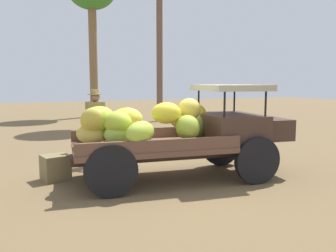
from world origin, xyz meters
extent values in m
plane|color=brown|center=(0.00, 0.00, 0.00)|extent=(60.00, 60.00, 0.00)
cube|color=#412B22|center=(-0.16, -0.01, 0.51)|extent=(4.02, 0.89, 0.16)
cylinder|color=black|center=(1.37, 0.62, 0.46)|extent=(0.93, 0.24, 0.92)
cylinder|color=black|center=(1.19, -0.97, 0.46)|extent=(0.93, 0.24, 0.92)
cylinder|color=black|center=(-1.41, 0.93, 0.46)|extent=(0.93, 0.24, 0.92)
cylinder|color=black|center=(-1.59, -0.66, 0.46)|extent=(0.93, 0.24, 0.92)
cube|color=brown|center=(-0.61, 0.04, 0.69)|extent=(3.17, 2.05, 0.10)
cube|color=brown|center=(-0.52, 0.83, 0.85)|extent=(2.99, 0.42, 0.22)
cube|color=brown|center=(-0.70, -0.76, 0.85)|extent=(2.99, 0.42, 0.22)
cube|color=#412B22|center=(1.08, -0.15, 1.01)|extent=(1.26, 1.63, 0.55)
cube|color=#412B22|center=(1.98, -0.25, 0.96)|extent=(0.81, 1.14, 0.44)
cylinder|color=black|center=(1.59, 0.44, 1.56)|extent=(0.04, 0.04, 0.55)
cylinder|color=black|center=(1.45, -0.84, 1.56)|extent=(0.04, 0.04, 0.55)
cylinder|color=black|center=(0.72, 0.54, 1.56)|extent=(0.04, 0.04, 0.55)
cylinder|color=black|center=(0.57, -0.74, 1.56)|extent=(0.04, 0.04, 0.55)
cube|color=#A9A586|center=(1.08, -0.15, 1.84)|extent=(1.38, 1.65, 0.12)
ellipsoid|color=gold|center=(-1.11, 0.11, 0.97)|extent=(0.69, 0.73, 0.53)
ellipsoid|color=gold|center=(-1.71, 0.10, 1.26)|extent=(0.53, 0.60, 0.61)
ellipsoid|color=gold|center=(-0.91, 0.66, 1.17)|extent=(0.81, 0.74, 0.59)
ellipsoid|color=gold|center=(0.12, -0.18, 1.42)|extent=(0.56, 0.59, 0.50)
ellipsoid|color=#8FB343|center=(0.53, 0.20, 1.02)|extent=(0.79, 0.74, 0.52)
ellipsoid|color=gold|center=(-1.73, 0.22, 1.00)|extent=(0.68, 0.69, 0.55)
ellipsoid|color=#AACA3D|center=(-1.02, -0.53, 1.06)|extent=(0.84, 0.81, 0.55)
ellipsoid|color=yellow|center=(-0.43, -0.32, 1.38)|extent=(0.64, 0.62, 0.53)
ellipsoid|color=gold|center=(-0.01, -0.09, 1.22)|extent=(0.55, 0.58, 0.47)
ellipsoid|color=#B2CD37|center=(-1.61, 0.15, 1.26)|extent=(0.84, 0.82, 0.66)
ellipsoid|color=#94AC31|center=(-0.08, -0.53, 1.11)|extent=(0.65, 0.69, 0.59)
ellipsoid|color=#95AF38|center=(0.37, 0.36, 1.08)|extent=(0.80, 0.69, 0.39)
ellipsoid|color=#B3CC36|center=(-1.30, -0.08, 1.21)|extent=(0.53, 0.46, 0.43)
ellipsoid|color=#A5CF48|center=(-1.27, -0.04, 0.99)|extent=(0.75, 0.74, 0.59)
ellipsoid|color=yellow|center=(0.59, 0.42, 1.26)|extent=(0.63, 0.64, 0.45)
ellipsoid|color=yellow|center=(-1.61, 0.76, 0.99)|extent=(0.57, 0.56, 0.52)
cylinder|color=beige|center=(-1.19, 1.85, 0.45)|extent=(0.15, 0.15, 0.90)
cylinder|color=beige|center=(-1.45, 1.81, 0.45)|extent=(0.15, 0.15, 0.90)
cube|color=olive|center=(-1.32, 1.83, 1.20)|extent=(0.43, 0.29, 0.60)
cylinder|color=olive|center=(-1.21, 1.75, 1.29)|extent=(0.36, 0.35, 0.10)
cylinder|color=olive|center=(-1.41, 1.72, 1.29)|extent=(0.29, 0.40, 0.10)
sphere|color=#875E4B|center=(-1.32, 1.83, 1.61)|extent=(0.22, 0.22, 0.22)
cylinder|color=#968252|center=(-1.32, 1.83, 1.68)|extent=(0.34, 0.34, 0.02)
cylinder|color=#968252|center=(-1.32, 1.83, 1.74)|extent=(0.20, 0.20, 0.10)
cube|color=olive|center=(-2.35, 0.88, 0.25)|extent=(0.60, 0.58, 0.50)
cylinder|color=brown|center=(3.64, 10.08, 4.91)|extent=(0.31, 0.31, 9.82)
cylinder|color=brown|center=(1.07, 13.70, 3.24)|extent=(0.46, 0.46, 6.49)
camera|label=1|loc=(-2.99, -6.31, 1.95)|focal=37.32mm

